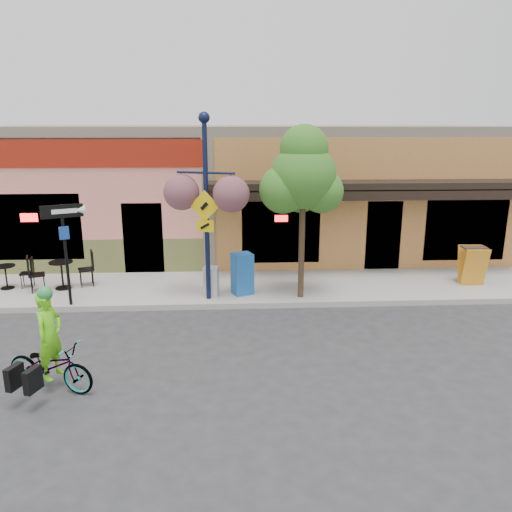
{
  "coord_description": "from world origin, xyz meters",
  "views": [
    {
      "loc": [
        -0.34,
        -11.49,
        4.62
      ],
      "look_at": [
        0.28,
        0.5,
        1.4
      ],
      "focal_mm": 35.0,
      "sensor_mm": 36.0,
      "label": 1
    }
  ],
  "objects_px": {
    "bicycle": "(50,366)",
    "one_way_sign": "(66,256)",
    "newspaper_box_blue": "(242,274)",
    "cyclist_rider": "(51,348)",
    "street_tree": "(302,213)",
    "building": "(239,187)",
    "newspaper_box_grey": "(211,281)",
    "lamp_post": "(206,209)"
  },
  "relations": [
    {
      "from": "bicycle",
      "to": "newspaper_box_blue",
      "type": "xyz_separation_m",
      "value": [
        3.52,
        4.55,
        0.26
      ]
    },
    {
      "from": "street_tree",
      "to": "newspaper_box_blue",
      "type": "bearing_deg",
      "value": 168.2
    },
    {
      "from": "lamp_post",
      "to": "one_way_sign",
      "type": "height_order",
      "value": "lamp_post"
    },
    {
      "from": "bicycle",
      "to": "newspaper_box_grey",
      "type": "height_order",
      "value": "newspaper_box_grey"
    },
    {
      "from": "building",
      "to": "lamp_post",
      "type": "distance_m",
      "value": 6.65
    },
    {
      "from": "bicycle",
      "to": "one_way_sign",
      "type": "distance_m",
      "value": 4.15
    },
    {
      "from": "bicycle",
      "to": "newspaper_box_blue",
      "type": "height_order",
      "value": "newspaper_box_blue"
    },
    {
      "from": "building",
      "to": "bicycle",
      "type": "height_order",
      "value": "building"
    },
    {
      "from": "newspaper_box_grey",
      "to": "street_tree",
      "type": "bearing_deg",
      "value": 4.38
    },
    {
      "from": "bicycle",
      "to": "one_way_sign",
      "type": "bearing_deg",
      "value": 31.29
    },
    {
      "from": "lamp_post",
      "to": "newspaper_box_blue",
      "type": "distance_m",
      "value": 2.05
    },
    {
      "from": "one_way_sign",
      "to": "newspaper_box_blue",
      "type": "xyz_separation_m",
      "value": [
        4.37,
        0.61,
        -0.72
      ]
    },
    {
      "from": "one_way_sign",
      "to": "cyclist_rider",
      "type": "bearing_deg",
      "value": -100.95
    },
    {
      "from": "lamp_post",
      "to": "cyclist_rider",
      "type": "bearing_deg",
      "value": -103.95
    },
    {
      "from": "cyclist_rider",
      "to": "one_way_sign",
      "type": "relative_size",
      "value": 0.61
    },
    {
      "from": "building",
      "to": "cyclist_rider",
      "type": "relative_size",
      "value": 11.55
    },
    {
      "from": "bicycle",
      "to": "street_tree",
      "type": "xyz_separation_m",
      "value": [
        5.05,
        4.23,
        1.95
      ]
    },
    {
      "from": "cyclist_rider",
      "to": "newspaper_box_blue",
      "type": "bearing_deg",
      "value": -18.25
    },
    {
      "from": "one_way_sign",
      "to": "street_tree",
      "type": "xyz_separation_m",
      "value": [
        5.91,
        0.29,
        0.97
      ]
    },
    {
      "from": "building",
      "to": "lamp_post",
      "type": "relative_size",
      "value": 3.84
    },
    {
      "from": "cyclist_rider",
      "to": "one_way_sign",
      "type": "bearing_deg",
      "value": 31.98
    },
    {
      "from": "cyclist_rider",
      "to": "one_way_sign",
      "type": "xyz_separation_m",
      "value": [
        -0.9,
        3.94,
        0.64
      ]
    },
    {
      "from": "bicycle",
      "to": "lamp_post",
      "type": "xyz_separation_m",
      "value": [
        2.63,
        4.22,
        2.07
      ]
    },
    {
      "from": "lamp_post",
      "to": "one_way_sign",
      "type": "xyz_separation_m",
      "value": [
        -3.48,
        -0.28,
        -1.09
      ]
    },
    {
      "from": "building",
      "to": "newspaper_box_blue",
      "type": "distance_m",
      "value": 6.43
    },
    {
      "from": "one_way_sign",
      "to": "newspaper_box_grey",
      "type": "xyz_separation_m",
      "value": [
        3.54,
        0.48,
        -0.88
      ]
    },
    {
      "from": "cyclist_rider",
      "to": "lamp_post",
      "type": "relative_size",
      "value": 0.33
    },
    {
      "from": "newspaper_box_blue",
      "to": "building",
      "type": "bearing_deg",
      "value": 67.46
    },
    {
      "from": "one_way_sign",
      "to": "newspaper_box_blue",
      "type": "distance_m",
      "value": 4.47
    },
    {
      "from": "bicycle",
      "to": "cyclist_rider",
      "type": "height_order",
      "value": "cyclist_rider"
    },
    {
      "from": "building",
      "to": "cyclist_rider",
      "type": "height_order",
      "value": "building"
    },
    {
      "from": "newspaper_box_grey",
      "to": "one_way_sign",
      "type": "bearing_deg",
      "value": -163.38
    },
    {
      "from": "one_way_sign",
      "to": "bicycle",
      "type": "bearing_deg",
      "value": -101.64
    },
    {
      "from": "bicycle",
      "to": "cyclist_rider",
      "type": "distance_m",
      "value": 0.34
    },
    {
      "from": "bicycle",
      "to": "cyclist_rider",
      "type": "bearing_deg",
      "value": -70.92
    },
    {
      "from": "street_tree",
      "to": "cyclist_rider",
      "type": "bearing_deg",
      "value": -139.79
    },
    {
      "from": "bicycle",
      "to": "newspaper_box_blue",
      "type": "relative_size",
      "value": 1.53
    },
    {
      "from": "bicycle",
      "to": "newspaper_box_grey",
      "type": "relative_size",
      "value": 2.13
    },
    {
      "from": "building",
      "to": "newspaper_box_blue",
      "type": "height_order",
      "value": "building"
    },
    {
      "from": "one_way_sign",
      "to": "newspaper_box_grey",
      "type": "height_order",
      "value": "one_way_sign"
    },
    {
      "from": "street_tree",
      "to": "newspaper_box_grey",
      "type": "bearing_deg",
      "value": 175.46
    },
    {
      "from": "lamp_post",
      "to": "one_way_sign",
      "type": "relative_size",
      "value": 1.85
    }
  ]
}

